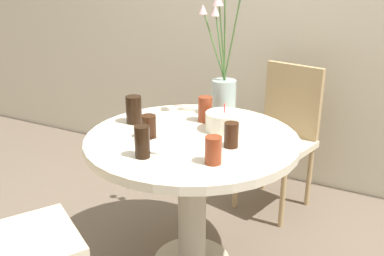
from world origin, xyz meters
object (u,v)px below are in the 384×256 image
(drink_glass_3, at_px, (231,135))
(chair_left_flank, at_px, (0,231))
(chair_far_back, at_px, (282,129))
(flower_vase, at_px, (223,82))
(drink_glass_5, at_px, (134,110))
(side_plate, at_px, (164,146))
(drink_glass_1, at_px, (142,142))
(drink_glass_4, at_px, (205,109))
(birthday_cake, at_px, (224,121))
(drink_glass_0, at_px, (213,150))
(drink_glass_2, at_px, (149,127))

(drink_glass_3, bearing_deg, chair_left_flank, -132.27)
(chair_far_back, distance_m, chair_left_flank, 1.72)
(flower_vase, height_order, drink_glass_5, flower_vase)
(flower_vase, xyz_separation_m, side_plate, (-0.04, -0.53, -0.17))
(chair_far_back, xyz_separation_m, drink_glass_5, (-0.55, -0.82, 0.28))
(side_plate, xyz_separation_m, drink_glass_1, (-0.03, -0.13, 0.06))
(drink_glass_4, bearing_deg, flower_vase, 76.93)
(drink_glass_4, bearing_deg, drink_glass_5, -148.63)
(birthday_cake, xyz_separation_m, drink_glass_1, (-0.17, -0.45, 0.02))
(chair_far_back, height_order, drink_glass_5, chair_far_back)
(chair_far_back, xyz_separation_m, side_plate, (-0.24, -1.02, 0.22))
(flower_vase, relative_size, drink_glass_4, 5.40)
(flower_vase, distance_m, drink_glass_4, 0.19)
(chair_far_back, xyz_separation_m, drink_glass_0, (0.02, -1.07, 0.27))
(drink_glass_0, bearing_deg, drink_glass_4, 119.73)
(drink_glass_1, relative_size, drink_glass_5, 0.98)
(chair_far_back, bearing_deg, drink_glass_0, -75.97)
(drink_glass_3, bearing_deg, drink_glass_4, 134.90)
(drink_glass_3, bearing_deg, birthday_cake, 122.32)
(chair_far_back, distance_m, drink_glass_3, 0.92)
(chair_left_flank, bearing_deg, drink_glass_0, -110.85)
(chair_left_flank, xyz_separation_m, drink_glass_3, (0.65, 0.72, 0.27))
(drink_glass_2, bearing_deg, drink_glass_0, -16.77)
(side_plate, relative_size, drink_glass_5, 1.27)
(flower_vase, relative_size, drink_glass_5, 5.04)
(drink_glass_1, relative_size, drink_glass_2, 1.26)
(side_plate, height_order, drink_glass_4, drink_glass_4)
(drink_glass_1, height_order, drink_glass_3, drink_glass_1)
(birthday_cake, xyz_separation_m, drink_glass_4, (-0.14, 0.07, 0.02))
(chair_far_back, height_order, drink_glass_3, chair_far_back)
(chair_left_flank, height_order, flower_vase, flower_vase)
(chair_left_flank, bearing_deg, side_plate, -94.06)
(chair_left_flank, height_order, drink_glass_4, chair_left_flank)
(drink_glass_0, bearing_deg, drink_glass_5, 155.66)
(flower_vase, bearing_deg, drink_glass_1, -95.62)
(drink_glass_5, bearing_deg, side_plate, -34.06)
(side_plate, distance_m, drink_glass_1, 0.15)
(drink_glass_2, height_order, drink_glass_4, drink_glass_4)
(drink_glass_3, relative_size, drink_glass_5, 0.80)
(drink_glass_5, bearing_deg, drink_glass_2, -37.74)
(chair_left_flank, xyz_separation_m, birthday_cake, (0.54, 0.89, 0.26))
(birthday_cake, bearing_deg, chair_far_back, 82.04)
(chair_far_back, bearing_deg, birthday_cake, -84.75)
(side_plate, distance_m, drink_glass_3, 0.30)
(drink_glass_4, height_order, drink_glass_5, drink_glass_5)
(flower_vase, bearing_deg, drink_glass_3, -61.19)
(birthday_cake, bearing_deg, drink_glass_0, -72.76)
(side_plate, distance_m, drink_glass_2, 0.15)
(drink_glass_0, height_order, drink_glass_5, drink_glass_5)
(side_plate, bearing_deg, drink_glass_4, 88.93)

